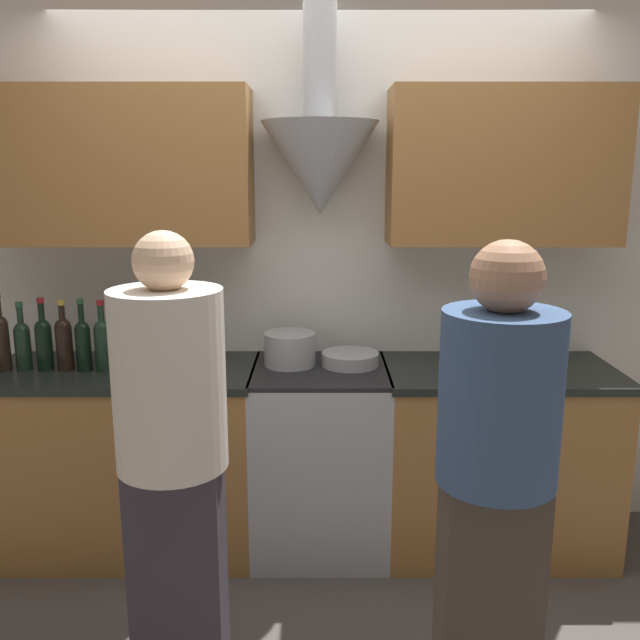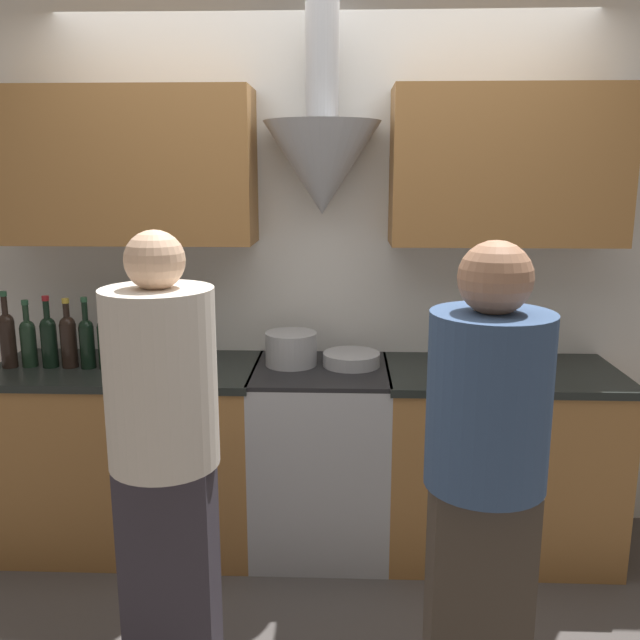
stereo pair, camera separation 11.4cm
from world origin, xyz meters
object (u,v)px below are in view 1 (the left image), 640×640
stock_pot (290,349)px  mixing_bowl (350,359)px  stove_range (320,457)px  wine_bottle_1 (22,343)px  wine_bottle_0 (1,340)px  wine_bottle_7 (146,344)px  wine_bottle_2 (44,341)px  wine_bottle_6 (127,343)px  wine_bottle_3 (64,341)px  person_foreground_left (173,451)px  orange_fruit (492,365)px  wine_bottle_4 (83,342)px  person_foreground_right (495,475)px  wine_bottle_8 (165,342)px  wine_bottle_5 (103,342)px

stock_pot → mixing_bowl: size_ratio=0.90×
stove_range → wine_bottle_1: 1.47m
wine_bottle_0 → wine_bottle_7: size_ratio=1.16×
wine_bottle_2 → mixing_bowl: wine_bottle_2 is taller
stove_range → wine_bottle_6: size_ratio=2.81×
wine_bottle_3 → person_foreground_left: person_foreground_left is taller
wine_bottle_1 → person_foreground_left: 1.26m
orange_fruit → person_foreground_left: person_foreground_left is taller
wine_bottle_0 → wine_bottle_4: wine_bottle_0 is taller
stove_range → person_foreground_right: bearing=-64.0°
person_foreground_left → mixing_bowl: bearing=57.1°
wine_bottle_7 → wine_bottle_8: bearing=2.4°
person_foreground_left → wine_bottle_6: bearing=113.7°
wine_bottle_4 → person_foreground_right: 1.93m
wine_bottle_6 → mixing_bowl: bearing=4.2°
wine_bottle_2 → mixing_bowl: bearing=2.9°
wine_bottle_7 → stock_pot: 0.66m
stove_range → mixing_bowl: 0.49m
stock_pot → mixing_bowl: stock_pot is taller
stock_pot → mixing_bowl: bearing=-1.4°
stove_range → wine_bottle_8: wine_bottle_8 is taller
wine_bottle_1 → wine_bottle_2: bearing=-3.3°
stock_pot → wine_bottle_0: bearing=-176.0°
wine_bottle_0 → wine_bottle_2: (0.19, 0.01, -0.01)m
wine_bottle_2 → wine_bottle_8: (0.55, -0.01, 0.00)m
wine_bottle_5 → wine_bottle_8: wine_bottle_5 is taller
stove_range → wine_bottle_8: size_ratio=2.73×
mixing_bowl → orange_fruit: bearing=-12.4°
wine_bottle_2 → wine_bottle_4: size_ratio=1.01×
wine_bottle_1 → wine_bottle_7: bearing=-2.2°
wine_bottle_1 → person_foreground_right: (1.89, -1.08, -0.14)m
wine_bottle_2 → stove_range: bearing=1.2°
wine_bottle_3 → wine_bottle_4: size_ratio=0.97×
orange_fruit → person_foreground_left: bearing=-146.5°
wine_bottle_7 → orange_fruit: wine_bottle_7 is taller
wine_bottle_8 → person_foreground_left: person_foreground_left is taller
stove_range → wine_bottle_2: wine_bottle_2 is taller
stove_range → wine_bottle_4: size_ratio=2.67×
wine_bottle_1 → wine_bottle_8: bearing=-1.6°
wine_bottle_3 → wine_bottle_5: (0.18, -0.02, -0.00)m
wine_bottle_4 → wine_bottle_0: bearing=-179.4°
wine_bottle_5 → person_foreground_left: size_ratio=0.20×
wine_bottle_6 → wine_bottle_8: size_ratio=0.97×
wine_bottle_3 → wine_bottle_6: 0.29m
wine_bottle_3 → wine_bottle_8: (0.46, -0.01, 0.00)m
wine_bottle_7 → mixing_bowl: (0.93, 0.09, -0.10)m
wine_bottle_5 → stock_pot: (0.84, 0.09, -0.06)m
wine_bottle_5 → wine_bottle_7: (0.20, -0.00, -0.01)m
person_foreground_right → wine_bottle_7: bearing=141.4°
wine_bottle_7 → person_foreground_right: (1.32, -1.06, -0.14)m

